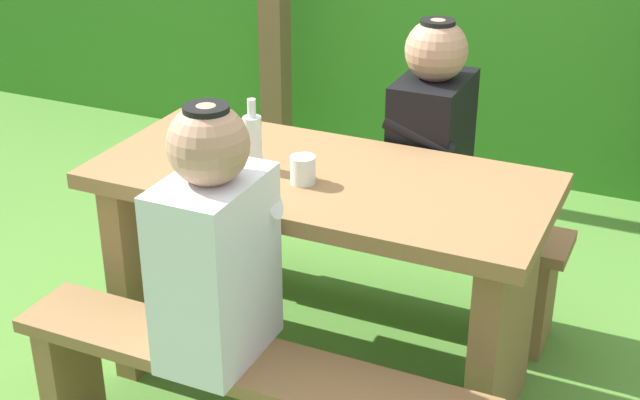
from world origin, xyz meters
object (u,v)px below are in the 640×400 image
at_px(picnic_table, 320,245).
at_px(bottle_left, 253,141).
at_px(bench_near, 244,392).
at_px(drinking_glass, 303,170).
at_px(person_black_coat, 431,131).
at_px(person_white_shirt, 215,245).
at_px(bench_far, 377,236).

bearing_deg(picnic_table, bottle_left, -165.16).
relative_size(bench_near, drinking_glass, 16.69).
bearing_deg(person_black_coat, bottle_left, -124.70).
bearing_deg(bottle_left, drinking_glass, -9.52).
distance_m(person_black_coat, drinking_glass, 0.63).
bearing_deg(person_white_shirt, picnic_table, 82.06).
xyz_separation_m(person_white_shirt, person_black_coat, (0.26, 1.01, 0.00)).
bearing_deg(drinking_glass, bench_far, 88.31).
bearing_deg(person_white_shirt, bench_near, -2.68).
relative_size(person_white_shirt, drinking_glass, 8.58).
relative_size(bench_far, person_white_shirt, 1.95).
bearing_deg(bottle_left, person_black_coat, 55.30).
bearing_deg(bench_near, bench_far, 90.00).
xyz_separation_m(bench_near, person_white_shirt, (-0.07, 0.00, 0.45)).
height_order(bench_near, drinking_glass, drinking_glass).
bearing_deg(picnic_table, person_white_shirt, -97.94).
xyz_separation_m(picnic_table, bench_near, (0.00, -0.51, -0.21)).
distance_m(bench_near, drinking_glass, 0.66).
xyz_separation_m(bench_near, person_black_coat, (0.19, 1.02, 0.45)).
distance_m(picnic_table, person_white_shirt, 0.56).
bearing_deg(bench_far, bench_near, -90.00).
distance_m(person_black_coat, bottle_left, 0.69).
height_order(picnic_table, bench_far, picnic_table).
xyz_separation_m(bench_near, bench_far, (0.00, 1.02, 0.00)).
bearing_deg(drinking_glass, picnic_table, 78.15).
xyz_separation_m(bench_far, bottle_left, (-0.20, -0.56, 0.55)).
bearing_deg(drinking_glass, person_black_coat, 70.80).
distance_m(bench_near, person_black_coat, 1.13).
bearing_deg(bench_far, picnic_table, -90.00).
bearing_deg(person_black_coat, bench_far, 178.99).
relative_size(picnic_table, bench_far, 1.00).
bearing_deg(picnic_table, drinking_glass, -101.85).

